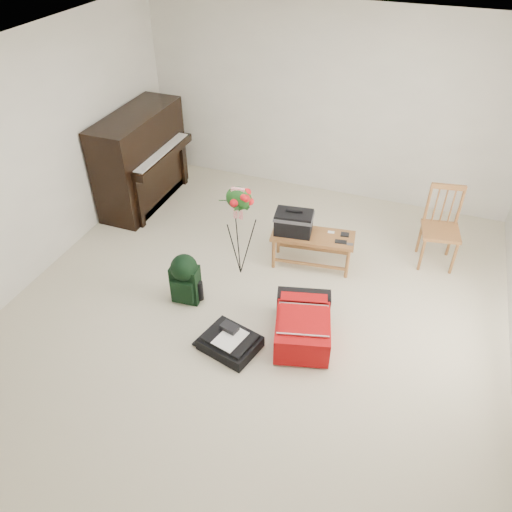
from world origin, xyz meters
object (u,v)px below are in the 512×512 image
at_px(green_backpack, 185,277).
at_px(piano, 142,161).
at_px(bench, 300,226).
at_px(flower_stand, 240,232).
at_px(black_duffel, 230,342).
at_px(red_suitcase, 304,322).
at_px(dining_chair, 441,228).

bearing_deg(green_backpack, piano, 126.08).
distance_m(bench, flower_stand, 0.71).
bearing_deg(black_duffel, flower_stand, 121.52).
relative_size(black_duffel, green_backpack, 1.05).
bearing_deg(red_suitcase, green_backpack, 162.94).
distance_m(bench, dining_chair, 1.60).
relative_size(red_suitcase, flower_stand, 0.77).
xyz_separation_m(black_duffel, flower_stand, (-0.33, 1.09, 0.48)).
relative_size(bench, dining_chair, 1.03).
relative_size(green_backpack, flower_stand, 0.50).
distance_m(piano, dining_chair, 3.87).
height_order(red_suitcase, green_backpack, green_backpack).
relative_size(red_suitcase, green_backpack, 1.53).
bearing_deg(flower_stand, dining_chair, 18.31).
relative_size(bench, green_backpack, 1.68).
height_order(dining_chair, flower_stand, flower_stand).
height_order(piano, bench, piano).
relative_size(bench, red_suitcase, 1.10).
relative_size(piano, black_duffel, 2.48).
bearing_deg(dining_chair, bench, -168.57).
height_order(black_duffel, flower_stand, flower_stand).
xyz_separation_m(dining_chair, green_backpack, (-2.41, -1.63, -0.14)).
height_order(piano, red_suitcase, piano).
bearing_deg(dining_chair, green_backpack, -155.58).
relative_size(black_duffel, flower_stand, 0.53).
distance_m(piano, flower_stand, 2.09).
distance_m(black_duffel, flower_stand, 1.24).
bearing_deg(bench, green_backpack, -138.98).
distance_m(piano, red_suitcase, 3.28).
bearing_deg(green_backpack, red_suitcase, -7.58).
distance_m(bench, red_suitcase, 1.22).
xyz_separation_m(piano, dining_chair, (3.87, -0.02, -0.14)).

